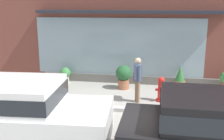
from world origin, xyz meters
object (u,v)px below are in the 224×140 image
object	(u,v)px
fire_hydrant	(161,89)
potted_plant_window_left	(65,74)
parked_car_white	(15,112)
potted_plant_by_entrance	(180,78)
potted_plant_near_hydrant	(124,76)
pedestrian_with_handbag	(137,77)

from	to	relation	value
fire_hydrant	potted_plant_window_left	world-z (taller)	fire_hydrant
fire_hydrant	parked_car_white	xyz separation A→B (m)	(-3.33, -3.96, 0.52)
fire_hydrant	potted_plant_by_entrance	bearing A→B (deg)	64.08
potted_plant_near_hydrant	fire_hydrant	bearing A→B (deg)	-38.88
potted_plant_near_hydrant	potted_plant_window_left	distance (m)	2.65
pedestrian_with_handbag	potted_plant_near_hydrant	world-z (taller)	pedestrian_with_handbag
potted_plant_near_hydrant	potted_plant_window_left	world-z (taller)	potted_plant_near_hydrant
potted_plant_by_entrance	potted_plant_near_hydrant	distance (m)	2.27
potted_plant_window_left	potted_plant_near_hydrant	bearing A→B (deg)	-8.57
pedestrian_with_handbag	parked_car_white	xyz separation A→B (m)	(-2.50, -3.75, 0.04)
fire_hydrant	potted_plant_near_hydrant	xyz separation A→B (m)	(-1.49, 1.20, 0.12)
fire_hydrant	potted_plant_window_left	bearing A→B (deg)	158.75
pedestrian_with_handbag	potted_plant_window_left	world-z (taller)	pedestrian_with_handbag
potted_plant_window_left	potted_plant_by_entrance	bearing A→B (deg)	-0.54
parked_car_white	potted_plant_by_entrance	distance (m)	6.88
pedestrian_with_handbag	potted_plant_by_entrance	distance (m)	2.41
fire_hydrant	potted_plant_near_hydrant	bearing A→B (deg)	141.12
potted_plant_near_hydrant	potted_plant_window_left	size ratio (longest dim) A/B	1.42
parked_car_white	potted_plant_window_left	world-z (taller)	parked_car_white
parked_car_white	potted_plant_near_hydrant	size ratio (longest dim) A/B	4.43
pedestrian_with_handbag	parked_car_white	distance (m)	4.51
pedestrian_with_handbag	potted_plant_window_left	xyz separation A→B (m)	(-3.28, 1.81, -0.52)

